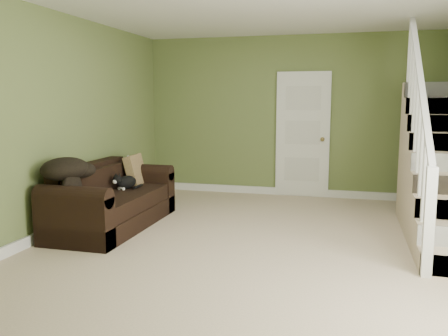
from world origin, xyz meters
The scene contains 13 objects.
floor centered at (0.00, 0.00, 0.00)m, with size 5.00×5.50×0.01m, color tan.
wall_back centered at (0.00, 2.75, 1.30)m, with size 5.00×0.04×2.60m, color olive.
wall_front centered at (0.00, -2.75, 1.30)m, with size 5.00×0.04×2.60m, color olive.
wall_left centered at (-2.50, 0.00, 1.30)m, with size 0.04×5.50×2.60m, color olive.
baseboard_back centered at (0.00, 2.72, 0.06)m, with size 5.00×0.04×0.12m, color white.
baseboard_left centered at (-2.47, 0.00, 0.06)m, with size 0.04×5.50×0.12m, color white.
door centered at (0.10, 2.71, 1.01)m, with size 0.86×0.12×2.02m.
sofa centered at (-2.01, 0.19, 0.30)m, with size 0.86×1.99×0.79m.
side_table centered at (-2.21, 1.29, 0.28)m, with size 0.52×0.52×0.77m.
cat centered at (-1.94, 0.47, 0.52)m, with size 0.26×0.49×0.23m.
banana centered at (-1.84, -0.22, 0.45)m, with size 0.05×0.19×0.05m, color gold.
throw_pillow centered at (-2.00, 0.91, 0.60)m, with size 0.11×0.45×0.45m, color brown.
throw_blanket centered at (-2.21, -0.46, 0.81)m, with size 0.47×0.62×0.26m, color black.
Camera 1 is at (0.85, -5.03, 1.58)m, focal length 38.00 mm.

